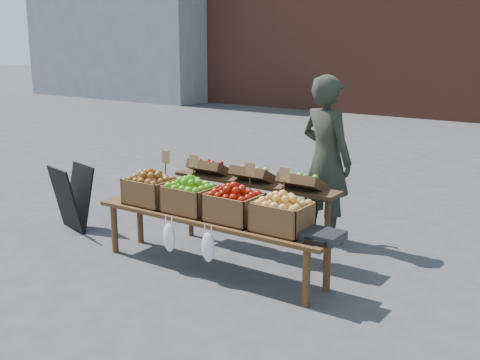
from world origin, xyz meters
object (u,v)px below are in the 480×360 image
Objects in this scene: display_bench at (212,243)px; crate_red_apples at (234,208)px; crate_green_apples at (282,217)px; vendor at (326,160)px; back_table at (254,206)px; crate_golden_apples at (151,191)px; crate_russet_pears at (190,199)px; weighing_scale at (323,236)px; chalkboard_sign at (72,198)px.

display_bench is 5.40× the size of crate_red_apples.
crate_red_apples is at bearing 180.00° from crate_green_apples.
vendor reaches higher than crate_red_apples.
crate_golden_apples is (-0.86, -0.72, 0.19)m from back_table.
crate_russet_pears is 1.47× the size of weighing_scale.
crate_golden_apples is at bearing -139.94° from back_table.
display_bench is at bearing 180.00° from weighing_scale.
crate_green_apples is at bearing 12.99° from chalkboard_sign.
vendor reaches higher than back_table.
back_table is 4.20× the size of crate_russet_pears.
crate_russet_pears is 1.00× the size of crate_green_apples.
vendor reaches higher than crate_golden_apples.
display_bench is at bearing 180.00° from crate_red_apples.
vendor is at bearing 48.41° from crate_golden_apples.
weighing_scale is (1.25, 0.00, 0.33)m from display_bench.
back_table reaches higher than chalkboard_sign.
chalkboard_sign is at bearing 178.18° from crate_red_apples.
weighing_scale is at bearing 0.00° from crate_red_apples.
crate_red_apples is at bearing 0.00° from crate_russet_pears.
crate_green_apples is at bearing 0.00° from crate_red_apples.
weighing_scale is at bearing 0.00° from crate_russet_pears.
back_table is 0.78× the size of display_bench.
crate_golden_apples is 1.00× the size of crate_red_apples.
crate_red_apples is (2.50, -0.08, 0.30)m from chalkboard_sign.
vendor is at bearing 58.68° from back_table.
back_table is at bearing 137.79° from crate_green_apples.
chalkboard_sign is at bearing 177.67° from crate_russet_pears.
back_table is at bearing 87.52° from display_bench.
back_table reaches higher than crate_green_apples.
vendor is 1.55m from crate_green_apples.
vendor is 1.01m from back_table.
crate_green_apples is at bearing 118.17° from vendor.
chalkboard_sign is at bearing -164.11° from back_table.
back_table is 4.20× the size of crate_golden_apples.
crate_golden_apples is at bearing 180.00° from crate_green_apples.
crate_golden_apples is at bearing 180.00° from display_bench.
crate_russet_pears is at bearing -113.04° from back_table.
display_bench is at bearing -92.48° from back_table.
vendor is at bearing 102.07° from crate_green_apples.
crate_red_apples is (0.55, 0.00, 0.00)m from crate_russet_pears.
chalkboard_sign is 1.43m from crate_golden_apples.
back_table is at bearing 40.06° from crate_golden_apples.
chalkboard_sign is 2.52m from crate_red_apples.
crate_russet_pears is 1.53m from weighing_scale.
crate_russet_pears is (0.55, 0.00, 0.00)m from crate_golden_apples.
crate_green_apples is (0.55, 0.00, 0.00)m from crate_red_apples.
display_bench is 7.94× the size of weighing_scale.
crate_golden_apples is 1.00× the size of crate_green_apples.
crate_russet_pears is 1.00× the size of crate_red_apples.
crate_golden_apples reaches higher than chalkboard_sign.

